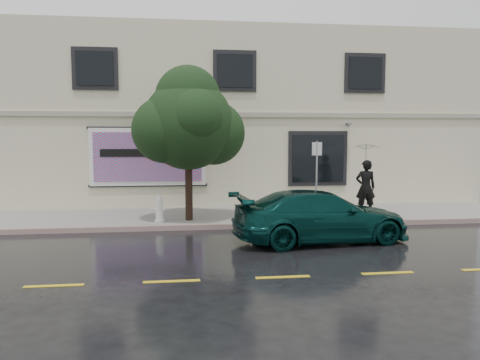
{
  "coord_description": "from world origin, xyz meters",
  "views": [
    {
      "loc": [
        -1.98,
        -12.44,
        2.82
      ],
      "look_at": [
        -0.15,
        2.2,
        1.42
      ],
      "focal_mm": 35.0,
      "sensor_mm": 36.0,
      "label": 1
    }
  ],
  "objects": [
    {
      "name": "sign_pole",
      "position": [
        2.2,
        1.7,
        1.66
      ],
      "size": [
        0.31,
        0.05,
        2.51
      ],
      "rotation": [
        0.0,
        0.0,
        -0.03
      ],
      "color": "gray",
      "rests_on": "sidewalk"
    },
    {
      "name": "pedestrian",
      "position": [
        4.19,
        2.62,
        1.08
      ],
      "size": [
        0.72,
        0.51,
        1.86
      ],
      "primitive_type": "imported",
      "rotation": [
        0.0,
        0.0,
        3.04
      ],
      "color": "black",
      "rests_on": "sidewalk"
    },
    {
      "name": "billboard",
      "position": [
        -3.2,
        4.92,
        2.05
      ],
      "size": [
        4.3,
        0.16,
        2.2
      ],
      "color": "white",
      "rests_on": "ground"
    },
    {
      "name": "building",
      "position": [
        0.0,
        9.0,
        3.5
      ],
      "size": [
        20.0,
        8.12,
        7.0
      ],
      "color": "beige",
      "rests_on": "ground"
    },
    {
      "name": "road_marking",
      "position": [
        0.0,
        -3.5,
        0.01
      ],
      "size": [
        19.0,
        0.12,
        0.01
      ],
      "primitive_type": "cube",
      "color": "gold",
      "rests_on": "ground"
    },
    {
      "name": "car",
      "position": [
        1.68,
        -0.5,
        0.69
      ],
      "size": [
        4.92,
        2.6,
        1.37
      ],
      "primitive_type": "imported",
      "rotation": [
        0.0,
        0.0,
        1.68
      ],
      "color": "#072E2B",
      "rests_on": "ground"
    },
    {
      "name": "fire_hydrant",
      "position": [
        -2.69,
        2.15,
        0.54
      ],
      "size": [
        0.33,
        0.31,
        0.8
      ],
      "rotation": [
        0.0,
        0.0,
        0.07
      ],
      "color": "white",
      "rests_on": "sidewalk"
    },
    {
      "name": "ground",
      "position": [
        0.0,
        0.0,
        0.0
      ],
      "size": [
        90.0,
        90.0,
        0.0
      ],
      "primitive_type": "plane",
      "color": "black",
      "rests_on": "ground"
    },
    {
      "name": "sidewalk",
      "position": [
        0.0,
        3.25,
        0.07
      ],
      "size": [
        20.0,
        3.5,
        0.15
      ],
      "primitive_type": "cube",
      "color": "gray",
      "rests_on": "ground"
    },
    {
      "name": "umbrella",
      "position": [
        4.19,
        2.62,
        2.38
      ],
      "size": [
        1.18,
        1.18,
        0.74
      ],
      "primitive_type": "imported",
      "rotation": [
        0.0,
        0.0,
        0.2
      ],
      "color": "black",
      "rests_on": "pedestrian"
    },
    {
      "name": "curb",
      "position": [
        0.0,
        1.5,
        0.07
      ],
      "size": [
        20.0,
        0.18,
        0.16
      ],
      "primitive_type": "cube",
      "color": "gray",
      "rests_on": "ground"
    },
    {
      "name": "street_tree",
      "position": [
        -1.77,
        2.33,
        3.16
      ],
      "size": [
        2.85,
        2.85,
        4.45
      ],
      "color": "black",
      "rests_on": "sidewalk"
    }
  ]
}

